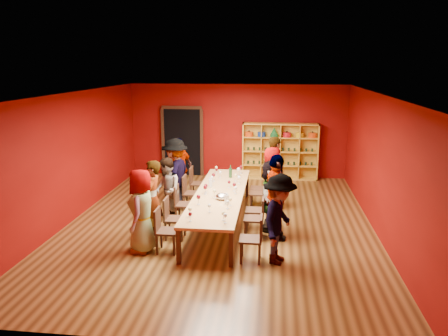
{
  "coord_description": "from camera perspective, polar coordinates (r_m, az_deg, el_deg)",
  "views": [
    {
      "loc": [
        1.24,
        -9.53,
        3.67
      ],
      "look_at": [
        0.01,
        0.78,
        1.15
      ],
      "focal_mm": 35.0,
      "sensor_mm": 36.0,
      "label": 1
    }
  ],
  "objects": [
    {
      "name": "room_shell",
      "position": [
        9.85,
        -0.59,
        0.92
      ],
      "size": [
        7.1,
        9.1,
        3.04
      ],
      "color": "#523315",
      "rests_on": "ground"
    },
    {
      "name": "tasting_table",
      "position": [
        10.06,
        -0.57,
        -3.54
      ],
      "size": [
        1.1,
        4.5,
        0.75
      ],
      "color": "#B6864C",
      "rests_on": "ground"
    },
    {
      "name": "doorway",
      "position": [
        14.52,
        -5.4,
        3.47
      ],
      "size": [
        1.4,
        0.17,
        2.3
      ],
      "color": "black",
      "rests_on": "ground"
    },
    {
      "name": "shelving_unit",
      "position": [
        14.11,
        7.32,
        2.55
      ],
      "size": [
        2.4,
        0.4,
        1.8
      ],
      "color": "gold",
      "rests_on": "ground"
    },
    {
      "name": "chair_person_left_0",
      "position": [
        8.75,
        -7.96,
        -7.76
      ],
      "size": [
        0.42,
        0.42,
        0.89
      ],
      "color": "black",
      "rests_on": "ground"
    },
    {
      "name": "person_left_0",
      "position": [
        8.75,
        -10.73,
        -5.51
      ],
      "size": [
        0.48,
        0.84,
        1.67
      ],
      "primitive_type": "imported",
      "rotation": [
        0.0,
        0.0,
        -1.53
      ],
      "color": "#C9878D",
      "rests_on": "ground"
    },
    {
      "name": "chair_person_left_1",
      "position": [
        9.38,
        -6.9,
        -6.25
      ],
      "size": [
        0.42,
        0.42,
        0.89
      ],
      "color": "black",
      "rests_on": "ground"
    },
    {
      "name": "person_left_1",
      "position": [
        9.37,
        -9.36,
        -4.1
      ],
      "size": [
        0.45,
        0.62,
        1.69
      ],
      "primitive_type": "imported",
      "rotation": [
        0.0,
        0.0,
        -1.57
      ],
      "color": "#131936",
      "rests_on": "ground"
    },
    {
      "name": "chair_person_left_2",
      "position": [
        10.28,
        -5.62,
        -4.42
      ],
      "size": [
        0.42,
        0.42,
        0.89
      ],
      "color": "black",
      "rests_on": "ground"
    },
    {
      "name": "person_left_2",
      "position": [
        10.27,
        -7.47,
        -2.9
      ],
      "size": [
        0.68,
        0.85,
        1.53
      ],
      "primitive_type": "imported",
      "rotation": [
        0.0,
        0.0,
        -1.15
      ],
      "color": "beige",
      "rests_on": "ground"
    },
    {
      "name": "chair_person_left_3",
      "position": [
        11.13,
        -4.63,
        -2.98
      ],
      "size": [
        0.42,
        0.42,
        0.89
      ],
      "color": "black",
      "rests_on": "ground"
    },
    {
      "name": "person_left_3",
      "position": [
        11.09,
        -6.38,
        -0.83
      ],
      "size": [
        0.66,
        1.24,
        1.83
      ],
      "primitive_type": "imported",
      "rotation": [
        0.0,
        0.0,
        -1.72
      ],
      "color": "silver",
      "rests_on": "ground"
    },
    {
      "name": "chair_person_left_4",
      "position": [
        11.99,
        -3.77,
        -1.74
      ],
      "size": [
        0.42,
        0.42,
        0.89
      ],
      "color": "black",
      "rests_on": "ground"
    },
    {
      "name": "person_left_4",
      "position": [
        11.99,
        -5.78,
        -0.05
      ],
      "size": [
        0.81,
        1.09,
        1.7
      ],
      "primitive_type": "imported",
      "rotation": [
        0.0,
        0.0,
        -1.98
      ],
      "color": "#515156",
      "rests_on": "ground"
    },
    {
      "name": "chair_person_right_0",
      "position": [
        8.3,
        4.07,
        -8.89
      ],
      "size": [
        0.42,
        0.42,
        0.89
      ],
      "color": "black",
      "rests_on": "ground"
    },
    {
      "name": "person_right_0",
      "position": [
        8.16,
        7.21,
        -6.66
      ],
      "size": [
        0.73,
        1.18,
        1.71
      ],
      "primitive_type": "imported",
      "rotation": [
        0.0,
        0.0,
        1.3
      ],
      "color": "#5772B4",
      "rests_on": "ground"
    },
    {
      "name": "chair_person_right_1",
      "position": [
        9.34,
        4.41,
        -6.27
      ],
      "size": [
        0.42,
        0.42,
        0.89
      ],
      "color": "black",
      "rests_on": "ground"
    },
    {
      "name": "person_right_1",
      "position": [
        9.2,
        6.77,
        -3.86
      ],
      "size": [
        0.7,
        1.16,
        1.84
      ],
      "primitive_type": "imported",
      "rotation": [
        0.0,
        0.0,
        1.78
      ],
      "color": "white",
      "rests_on": "ground"
    },
    {
      "name": "chair_person_right_2",
      "position": [
        9.85,
        4.55,
        -5.2
      ],
      "size": [
        0.42,
        0.42,
        0.89
      ],
      "color": "black",
      "rests_on": "ground"
    },
    {
      "name": "person_right_2",
      "position": [
        9.75,
        6.18,
        -3.57
      ],
      "size": [
        0.73,
        1.54,
        1.6
      ],
      "primitive_type": "imported",
      "rotation": [
        0.0,
        0.0,
        1.35
      ],
      "color": "beige",
      "rests_on": "ground"
    },
    {
      "name": "chair_person_right_3",
      "position": [
        11.12,
        4.83,
        -3.0
      ],
      "size": [
        0.42,
        0.42,
        0.89
      ],
      "color": "black",
      "rests_on": "ground"
    },
    {
      "name": "person_right_3",
      "position": [
        11.03,
        6.27,
        -1.44
      ],
      "size": [
        0.62,
        0.88,
        1.63
      ],
      "primitive_type": "imported",
      "rotation": [
        0.0,
        0.0,
        1.82
      ],
      "color": "#5470AD",
      "rests_on": "ground"
    },
    {
      "name": "chair_person_right_4",
      "position": [
        11.54,
        4.91,
        -2.38
      ],
      "size": [
        0.42,
        0.42,
        0.89
      ],
      "color": "black",
      "rests_on": "ground"
    },
    {
      "name": "person_right_4",
      "position": [
        11.43,
        6.69,
        -0.42
      ],
      "size": [
        0.68,
        0.79,
        1.82
      ],
      "primitive_type": "imported",
      "rotation": [
        0.0,
        0.0,
        1.9
      ],
      "color": "white",
      "rests_on": "ground"
    },
    {
      "name": "wine_glass_0",
      "position": [
        10.12,
        1.35,
        -2.23
      ],
      "size": [
        0.08,
        0.08,
        0.21
      ],
      "color": "silver",
      "rests_on": "tasting_table"
    },
    {
      "name": "wine_glass_1",
      "position": [
        10.04,
        -2.38,
        -2.38
      ],
      "size": [
        0.08,
        0.08,
        0.21
      ],
      "color": "silver",
      "rests_on": "tasting_table"
    },
    {
      "name": "wine_glass_2",
      "position": [
        9.89,
        -2.47,
        -2.59
      ],
      "size": [
        0.09,
        0.09,
        0.22
      ],
      "color": "silver",
      "rests_on": "tasting_table"
    },
    {
      "name": "wine_glass_3",
      "position": [
        10.97,
        1.54,
        -1.03
      ],
      "size": [
        0.08,
        0.08,
        0.2
      ],
      "color": "silver",
      "rests_on": "tasting_table"
    },
    {
      "name": "wine_glass_4",
      "position": [
        9.13,
        0.83,
        -4.17
      ],
      "size": [
        0.07,
        0.07,
        0.18
      ],
      "color": "silver",
      "rests_on": "tasting_table"
    },
    {
      "name": "wine_glass_5",
      "position": [
        10.97,
        -1.38,
        -0.97
      ],
      "size": [
        0.09,
        0.09,
        0.21
      ],
      "color": "silver",
      "rests_on": "tasting_table"
    },
    {
      "name": "wine_glass_6",
      "position": [
        11.76,
        2.21,
        0.04
      ],
      "size": [
        0.09,
        0.09,
        0.22
      ],
      "color": "silver",
      "rests_on": "tasting_table"
    },
    {
      "name": "wine_glass_7",
      "position": [
        9.2,
        -3.35,
        -3.85
      ],
      "size": [
        0.09,
        0.09,
        0.22
      ],
      "color": "silver",
      "rests_on": "tasting_table"
    },
    {
      "name": "wine_glass_8",
      "position": [
        8.29,
        -0.08,
        -6.01
      ],
      "size": [
        0.07,
        0.07,
        0.18
      ],
      "color": "silver",
      "rests_on": "tasting_table"
    },
    {
      "name": "wine_glass_9",
      "position": [
        11.64,
        -0.98,
        -0.24
      ],
      "size": [
        0.07,
        0.07,
        0.18
      ],
      "color": "silver",
      "rests_on": "tasting_table"
    },
    {
      "name": "wine_glass_10",
      "position": [
        11.34,
        -0.5,
        -0.62
      ],
      "size": [
        0.07,
        0.07,
        0.18
      ],
      "color": "silver",
      "rests_on": "tasting_table"
    },
    {
      "name": "wine_glass_11",
      "position": [
        8.16,
        0.16,
        -6.28
      ],
      "size": [
        0.08,
        0.08,
        0.19
      ],
      "color": "silver",
      "rests_on": "tasting_table"
    },
    {
      "name": "wine_glass_12",
      "position": [
        8.27,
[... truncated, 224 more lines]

